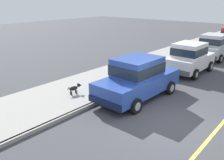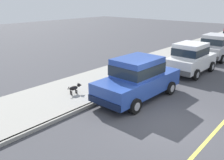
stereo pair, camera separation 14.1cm
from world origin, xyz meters
The scene contains 9 objects.
ground_plane centered at (0.00, 0.00, 0.00)m, with size 80.00×80.00×0.00m, color #424247.
curb centered at (-3.20, 0.00, 0.07)m, with size 0.16×64.00×0.14m, color gray.
sidewalk centered at (-5.00, 0.00, 0.07)m, with size 3.60×64.00×0.14m, color #99968E.
lane_centre_line centered at (1.60, 0.00, 0.00)m, with size 0.12×57.60×0.01m, color #E0D64C.
car_blue_sedan centered at (-2.23, 1.21, 0.98)m, with size 2.13×4.65×1.92m.
car_white_hatchback centered at (-2.08, 6.58, 0.98)m, with size 2.00×3.83×1.88m.
car_silver_hatchback centered at (-2.23, 11.34, 0.98)m, with size 1.98×3.82×1.88m.
dog_black centered at (-4.57, -0.56, 0.43)m, with size 0.28×0.75×0.49m.
fire_hydrant centered at (-3.65, 2.01, 0.48)m, with size 0.34×0.24×0.72m.
Camera 1 is at (3.66, -7.61, 4.42)m, focal length 39.12 mm.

